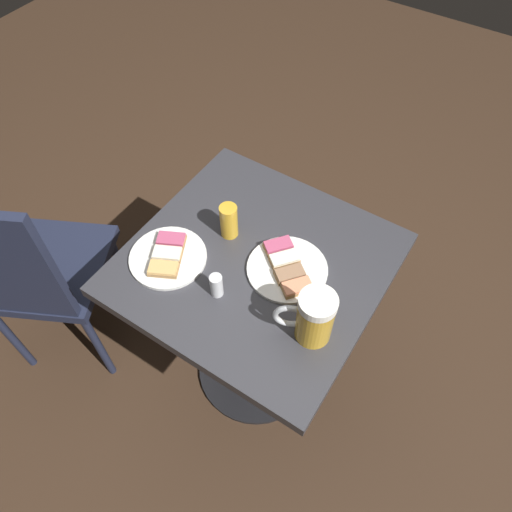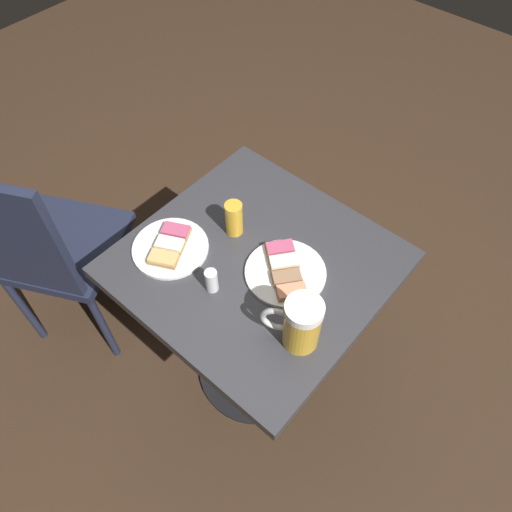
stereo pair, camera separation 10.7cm
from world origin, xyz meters
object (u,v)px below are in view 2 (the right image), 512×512
object	(u,v)px
beer_mug	(300,323)
cafe_chair	(47,248)
salt_shaker	(211,281)
plate_far	(170,247)
beer_glass_small	(234,218)
plate_near	(286,271)

from	to	relation	value
beer_mug	cafe_chair	size ratio (longest dim) A/B	0.17
salt_shaker	plate_far	bearing A→B (deg)	-5.54
beer_mug	salt_shaker	bearing A→B (deg)	6.71
beer_glass_small	salt_shaker	size ratio (longest dim) A/B	1.50
plate_far	plate_near	bearing A→B (deg)	-153.80
beer_glass_small	cafe_chair	world-z (taller)	cafe_chair
plate_near	cafe_chair	world-z (taller)	cafe_chair
plate_near	beer_glass_small	world-z (taller)	beer_glass_small
cafe_chair	beer_mug	bearing A→B (deg)	-14.50
beer_mug	salt_shaker	distance (m)	0.26
cafe_chair	salt_shaker	bearing A→B (deg)	-12.16
salt_shaker	cafe_chair	distance (m)	0.68
salt_shaker	plate_near	bearing A→B (deg)	-125.55
plate_near	plate_far	world-z (taller)	same
beer_mug	beer_glass_small	distance (m)	0.38
plate_near	salt_shaker	distance (m)	0.20
plate_near	cafe_chair	size ratio (longest dim) A/B	0.24
beer_glass_small	plate_far	bearing A→B (deg)	61.40
salt_shaker	cafe_chair	size ratio (longest dim) A/B	0.08
plate_far	salt_shaker	bearing A→B (deg)	174.46
plate_near	salt_shaker	bearing A→B (deg)	54.45
plate_near	salt_shaker	xyz separation A→B (m)	(0.12, 0.16, 0.03)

